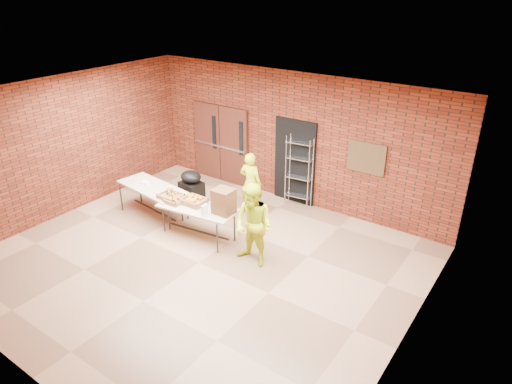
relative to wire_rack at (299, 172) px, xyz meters
The scene contains 19 objects.
room 3.41m from the wire_rack, 95.27° to the right, with size 8.08×7.08×3.28m.
double_doors 2.51m from the wire_rack, behind, with size 1.78×0.12×2.10m.
dark_doorway 0.30m from the wire_rack, 145.80° to the left, with size 1.10×0.06×2.10m, color black.
bronze_plaque 1.73m from the wire_rack, ahead, with size 0.85×0.04×0.70m, color #42321A.
wire_rack is the anchor object (origin of this frame).
table_left 3.48m from the wire_rack, 136.30° to the right, with size 1.86×0.96×0.73m.
table_right 2.73m from the wire_rack, 111.30° to the right, with size 1.79×0.93×0.70m.
basket_bananas 3.11m from the wire_rack, 123.73° to the right, with size 0.50×0.39×0.15m.
basket_oranges 2.72m from the wire_rack, 115.25° to the right, with size 0.50×0.39×0.16m.
basket_apples 3.08m from the wire_rack, 120.03° to the right, with size 0.40×0.31×0.12m.
muffin_tray 3.03m from the wire_rack, 126.23° to the right, with size 0.38×0.38×0.09m.
napkin_box 3.63m from the wire_rack, 138.75° to the right, with size 0.20×0.13×0.07m, color white.
coffee_dispenser 2.44m from the wire_rack, 98.68° to the right, with size 0.41×0.36×0.53m, color brown.
cup_stack_front 2.75m from the wire_rack, 103.34° to the right, with size 0.08×0.08×0.23m, color white.
cup_stack_mid 2.84m from the wire_rack, 102.45° to the right, with size 0.08×0.08×0.24m, color white.
cup_stack_back 2.55m from the wire_rack, 104.78° to the right, with size 0.07×0.07×0.22m, color white.
covered_grill 2.62m from the wire_rack, 141.90° to the right, with size 0.58×0.51×0.95m.
volunteer_woman 1.22m from the wire_rack, 127.44° to the right, with size 0.55×0.36×1.50m, color #C7DC18.
volunteer_man 2.74m from the wire_rack, 78.11° to the right, with size 0.81×0.63×1.67m, color #C7DC18.
Camera 1 is at (5.26, -5.51, 5.13)m, focal length 32.00 mm.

